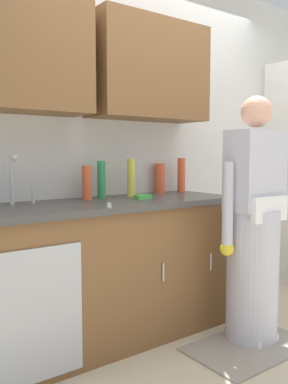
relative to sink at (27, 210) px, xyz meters
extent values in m
plane|color=beige|center=(1.03, -0.71, -0.93)|extent=(9.00, 9.00, 0.00)
cube|color=silver|center=(1.03, 0.34, 0.42)|extent=(4.80, 0.10, 2.70)
cube|color=brown|center=(-0.01, 0.12, 0.92)|extent=(0.91, 0.34, 0.70)
cube|color=brown|center=(0.98, 0.12, 0.92)|extent=(0.91, 0.34, 0.70)
cube|color=brown|center=(0.48, -0.01, -0.48)|extent=(1.90, 0.60, 0.90)
cube|color=#B7BABF|center=(-0.12, -0.31, -0.52)|extent=(0.60, 0.01, 0.72)
cylinder|color=silver|center=(0.77, -0.32, -0.43)|extent=(0.01, 0.01, 0.12)
cylinder|color=silver|center=(1.19, -0.32, -0.43)|extent=(0.01, 0.01, 0.12)
cube|color=#474442|center=(0.48, -0.01, -0.01)|extent=(1.96, 0.66, 0.04)
cube|color=#B7BABF|center=(0.00, -0.01, -0.01)|extent=(0.50, 0.36, 0.03)
cylinder|color=#B7BABF|center=(-0.04, 0.14, 0.16)|extent=(0.02, 0.02, 0.30)
sphere|color=#B7BABF|center=(-0.04, 0.08, 0.30)|extent=(0.04, 0.04, 0.04)
cylinder|color=#B7BABF|center=(0.09, 0.14, 0.06)|extent=(0.02, 0.02, 0.10)
cube|color=white|center=(1.31, -0.60, -0.90)|extent=(0.20, 0.26, 0.06)
cylinder|color=silver|center=(1.31, -0.58, -0.49)|extent=(0.34, 0.34, 0.88)
cube|color=silver|center=(1.31, -0.58, 0.21)|extent=(0.38, 0.22, 0.52)
sphere|color=#E3A282|center=(1.31, -0.58, 0.59)|extent=(0.20, 0.20, 0.20)
cube|color=white|center=(1.31, -0.70, -0.03)|extent=(0.32, 0.04, 0.16)
cylinder|color=silver|center=(1.08, -0.56, 0.00)|extent=(0.07, 0.07, 0.55)
sphere|color=yellow|center=(1.08, -0.56, -0.28)|extent=(0.09, 0.09, 0.09)
cylinder|color=silver|center=(1.54, -0.56, 0.00)|extent=(0.07, 0.07, 0.55)
sphere|color=yellow|center=(1.54, -0.56, -0.28)|extent=(0.09, 0.09, 0.09)
cube|color=gray|center=(1.20, -0.66, -0.92)|extent=(0.80, 0.50, 0.01)
cylinder|color=#E05933|center=(1.16, 0.22, 0.13)|extent=(0.08, 0.08, 0.23)
cylinder|color=#E05933|center=(1.35, 0.18, 0.15)|extent=(0.06, 0.06, 0.28)
cylinder|color=#E05933|center=(0.47, 0.14, 0.13)|extent=(0.07, 0.07, 0.23)
cylinder|color=#2D8C4C|center=(0.59, 0.16, 0.15)|extent=(0.06, 0.06, 0.26)
cylinder|color=#D8D14C|center=(0.83, 0.14, 0.15)|extent=(0.06, 0.06, 0.28)
cube|color=silver|center=(0.42, -0.23, 0.02)|extent=(0.14, 0.22, 0.01)
cube|color=#4CBF4C|center=(0.79, -0.06, 0.03)|extent=(0.11, 0.07, 0.03)
camera|label=1|loc=(-0.84, -2.31, 0.32)|focal=38.17mm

